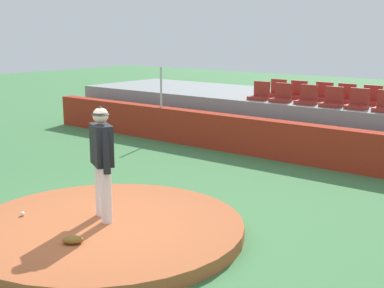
% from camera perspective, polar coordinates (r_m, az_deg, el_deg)
% --- Properties ---
extents(ground_plane, '(60.00, 60.00, 0.00)m').
position_cam_1_polar(ground_plane, '(8.55, -9.21, -9.64)').
color(ground_plane, '#3E7641').
extents(pitchers_mound, '(4.33, 4.33, 0.21)m').
position_cam_1_polar(pitchers_mound, '(8.51, -9.23, -9.00)').
color(pitchers_mound, '#AC5831').
rests_on(pitchers_mound, ground_plane).
extents(pitcher, '(0.72, 0.47, 1.82)m').
position_cam_1_polar(pitcher, '(8.37, -9.65, -1.10)').
color(pitcher, silver).
rests_on(pitcher, pitchers_mound).
extents(baseball, '(0.07, 0.07, 0.07)m').
position_cam_1_polar(baseball, '(9.07, -17.74, -7.14)').
color(baseball, white).
rests_on(baseball, pitchers_mound).
extents(fielding_glove, '(0.36, 0.35, 0.11)m').
position_cam_1_polar(fielding_glove, '(7.77, -12.68, -10.00)').
color(fielding_glove, brown).
rests_on(fielding_glove, pitchers_mound).
extents(brick_barrier, '(17.41, 0.40, 0.96)m').
position_cam_1_polar(brick_barrier, '(13.15, 10.99, 0.16)').
color(brick_barrier, '#A02A18').
rests_on(brick_barrier, ground_plane).
extents(fence_post_left, '(0.06, 0.06, 1.16)m').
position_cam_1_polar(fence_post_left, '(15.48, -3.34, 6.11)').
color(fence_post_left, silver).
rests_on(fence_post_left, brick_barrier).
extents(bleacher_platform, '(17.13, 3.62, 1.27)m').
position_cam_1_polar(bleacher_platform, '(15.33, 15.39, 2.21)').
color(bleacher_platform, gray).
rests_on(bleacher_platform, ground_plane).
extents(stadium_chair_0, '(0.48, 0.44, 0.50)m').
position_cam_1_polar(stadium_chair_0, '(14.91, 7.29, 5.34)').
color(stadium_chair_0, maroon).
rests_on(stadium_chair_0, bleacher_platform).
extents(stadium_chair_1, '(0.48, 0.44, 0.50)m').
position_cam_1_polar(stadium_chair_1, '(14.52, 9.62, 5.09)').
color(stadium_chair_1, maroon).
rests_on(stadium_chair_1, bleacher_platform).
extents(stadium_chair_2, '(0.48, 0.44, 0.50)m').
position_cam_1_polar(stadium_chair_2, '(14.20, 12.26, 4.83)').
color(stadium_chair_2, maroon).
rests_on(stadium_chair_2, bleacher_platform).
extents(stadium_chair_3, '(0.48, 0.44, 0.50)m').
position_cam_1_polar(stadium_chair_3, '(13.88, 14.83, 4.54)').
color(stadium_chair_3, maroon).
rests_on(stadium_chair_3, bleacher_platform).
extents(stadium_chair_4, '(0.48, 0.44, 0.50)m').
position_cam_1_polar(stadium_chair_4, '(13.65, 17.36, 4.27)').
color(stadium_chair_4, maroon).
rests_on(stadium_chair_4, bleacher_platform).
extents(stadium_chair_6, '(0.48, 0.44, 0.50)m').
position_cam_1_polar(stadium_chair_6, '(15.67, 9.08, 5.61)').
color(stadium_chair_6, maroon).
rests_on(stadium_chair_6, bleacher_platform).
extents(stadium_chair_7, '(0.48, 0.44, 0.50)m').
position_cam_1_polar(stadium_chair_7, '(15.30, 11.23, 5.38)').
color(stadium_chair_7, maroon).
rests_on(stadium_chair_7, bleacher_platform).
extents(stadium_chair_8, '(0.48, 0.44, 0.50)m').
position_cam_1_polar(stadium_chair_8, '(15.02, 13.83, 5.14)').
color(stadium_chair_8, maroon).
rests_on(stadium_chair_8, bleacher_platform).
extents(stadium_chair_9, '(0.48, 0.44, 0.50)m').
position_cam_1_polar(stadium_chair_9, '(14.74, 16.12, 4.89)').
color(stadium_chair_9, maroon).
rests_on(stadium_chair_9, bleacher_platform).
extents(stadium_chair_10, '(0.48, 0.44, 0.50)m').
position_cam_1_polar(stadium_chair_10, '(14.50, 18.68, 4.62)').
color(stadium_chair_10, maroon).
rests_on(stadium_chair_10, bleacher_platform).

